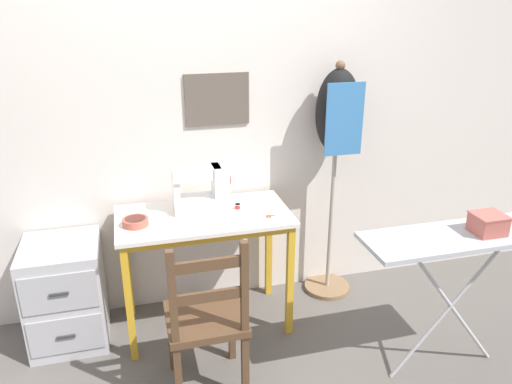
{
  "coord_description": "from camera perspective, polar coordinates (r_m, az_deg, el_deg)",
  "views": [
    {
      "loc": [
        -0.39,
        -2.4,
        1.97
      ],
      "look_at": [
        0.31,
        0.24,
        0.88
      ],
      "focal_mm": 35.0,
      "sensor_mm": 36.0,
      "label": 1
    }
  ],
  "objects": [
    {
      "name": "ground_plane",
      "position": [
        3.13,
        -4.61,
        -17.39
      ],
      "size": [
        14.0,
        14.0,
        0.0
      ],
      "primitive_type": "plane",
      "color": "#5B5651"
    },
    {
      "name": "scissors",
      "position": [
        2.92,
        2.12,
        -2.71
      ],
      "size": [
        0.15,
        0.05,
        0.01
      ],
      "color": "silver",
      "rests_on": "sewing_table"
    },
    {
      "name": "sewing_machine",
      "position": [
        2.98,
        -5.98,
        0.33
      ],
      "size": [
        0.34,
        0.17,
        0.29
      ],
      "color": "white",
      "rests_on": "sewing_table"
    },
    {
      "name": "wall_back",
      "position": [
        3.1,
        -7.39,
        8.61
      ],
      "size": [
        10.0,
        0.07,
        2.55
      ],
      "color": "silver",
      "rests_on": "ground_plane"
    },
    {
      "name": "wooden_chair",
      "position": [
        2.63,
        -5.69,
        -14.35
      ],
      "size": [
        0.4,
        0.38,
        0.91
      ],
      "color": "#513823",
      "rests_on": "ground_plane"
    },
    {
      "name": "sewing_table",
      "position": [
        2.99,
        -5.89,
        -4.52
      ],
      "size": [
        1.02,
        0.53,
        0.76
      ],
      "color": "silver",
      "rests_on": "ground_plane"
    },
    {
      "name": "filing_cabinet",
      "position": [
        3.22,
        -20.87,
        -10.72
      ],
      "size": [
        0.44,
        0.47,
        0.64
      ],
      "color": "#B7B7BC",
      "rests_on": "ground_plane"
    },
    {
      "name": "dress_form",
      "position": [
        3.21,
        9.2,
        6.92
      ],
      "size": [
        0.32,
        0.32,
        1.6
      ],
      "color": "#846647",
      "rests_on": "ground_plane"
    },
    {
      "name": "storage_box",
      "position": [
        2.77,
        24.99,
        -3.3
      ],
      "size": [
        0.16,
        0.15,
        0.1
      ],
      "color": "#AD564C",
      "rests_on": "ironing_board"
    },
    {
      "name": "ironing_board",
      "position": [
        2.76,
        22.44,
        -5.38
      ],
      "size": [
        1.05,
        0.33,
        0.85
      ],
      "color": "#ADB2B7",
      "rests_on": "ground_plane"
    },
    {
      "name": "thread_spool_near_machine",
      "position": [
        3.0,
        -2.12,
        -1.67
      ],
      "size": [
        0.04,
        0.04,
        0.03
      ],
      "color": "red",
      "rests_on": "sewing_table"
    },
    {
      "name": "fabric_bowl",
      "position": [
        2.87,
        -13.62,
        -3.32
      ],
      "size": [
        0.14,
        0.14,
        0.04
      ],
      "color": "#B25647",
      "rests_on": "sewing_table"
    }
  ]
}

